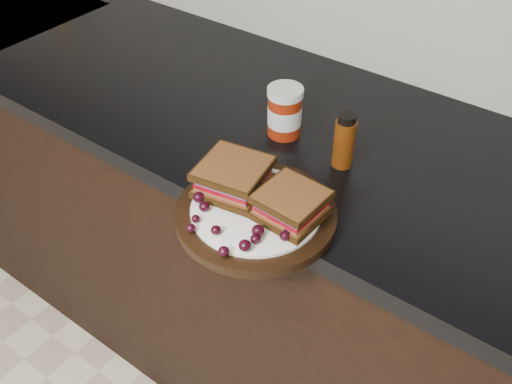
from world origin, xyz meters
TOP-DOWN VIEW (x-y plane):
  - base_cabinets at (0.00, 1.70)m, footprint 3.96×0.58m
  - countertop at (0.00, 1.70)m, footprint 3.98×0.60m
  - sink at (-1.05, 1.70)m, footprint 0.50×0.42m
  - plate at (0.11, 1.41)m, footprint 0.28×0.28m
  - sandwich_left at (0.04, 1.43)m, footprint 0.13×0.13m
  - sandwich_right at (0.16, 1.43)m, footprint 0.11×0.11m
  - grape_0 at (0.02, 1.37)m, footprint 0.02×0.02m
  - grape_1 at (0.04, 1.36)m, footprint 0.02×0.02m
  - grape_2 at (0.05, 1.33)m, footprint 0.01×0.01m
  - grape_3 at (0.05, 1.31)m, footprint 0.02×0.02m
  - grape_4 at (0.09, 1.33)m, footprint 0.02×0.02m
  - grape_5 at (0.09, 1.33)m, footprint 0.02×0.02m
  - grape_6 at (0.13, 1.30)m, footprint 0.02×0.02m
  - grape_7 at (0.15, 1.33)m, footprint 0.02×0.02m
  - grape_8 at (0.15, 1.35)m, footprint 0.02×0.02m
  - grape_9 at (0.15, 1.36)m, footprint 0.02×0.02m
  - grape_10 at (0.19, 1.38)m, footprint 0.02×0.02m
  - grape_11 at (0.19, 1.39)m, footprint 0.02×0.02m
  - grape_12 at (0.19, 1.41)m, footprint 0.02×0.02m
  - grape_13 at (0.18, 1.45)m, footprint 0.02×0.02m
  - grape_14 at (0.16, 1.46)m, footprint 0.02×0.02m
  - grape_15 at (0.07, 1.44)m, footprint 0.02×0.02m
  - grape_16 at (0.03, 1.46)m, footprint 0.02×0.02m
  - grape_17 at (0.04, 1.45)m, footprint 0.02×0.02m
  - grape_18 at (0.02, 1.42)m, footprint 0.02×0.02m
  - grape_19 at (0.02, 1.41)m, footprint 0.02×0.02m
  - grape_20 at (0.07, 1.44)m, footprint 0.02×0.02m
  - grape_21 at (0.06, 1.42)m, footprint 0.02×0.02m
  - grape_22 at (0.03, 1.40)m, footprint 0.02×0.02m
  - condiment_jar at (-0.00, 1.66)m, footprint 0.09×0.09m
  - oil_bottle at (0.15, 1.64)m, footprint 0.05×0.05m

SIDE VIEW (x-z plane):
  - base_cabinets at x=0.00m, z-range 0.00..0.86m
  - sink at x=-1.05m, z-range 0.77..0.93m
  - countertop at x=0.00m, z-range 0.86..0.90m
  - plate at x=0.11m, z-range 0.90..0.92m
  - grape_2 at x=0.05m, z-range 0.92..0.94m
  - grape_3 at x=0.05m, z-range 0.92..0.94m
  - grape_22 at x=0.03m, z-range 0.92..0.94m
  - grape_13 at x=0.18m, z-range 0.92..0.94m
  - grape_12 at x=0.19m, z-range 0.92..0.94m
  - grape_5 at x=0.09m, z-range 0.92..0.94m
  - grape_4 at x=0.09m, z-range 0.92..0.94m
  - grape_21 at x=0.06m, z-range 0.92..0.94m
  - grape_8 at x=0.15m, z-range 0.92..0.94m
  - grape_14 at x=0.16m, z-range 0.92..0.94m
  - grape_10 at x=0.19m, z-range 0.92..0.94m
  - grape_6 at x=0.13m, z-range 0.92..0.94m
  - grape_1 at x=0.04m, z-range 0.92..0.94m
  - grape_11 at x=0.19m, z-range 0.92..0.94m
  - grape_19 at x=0.02m, z-range 0.92..0.94m
  - grape_18 at x=0.02m, z-range 0.92..0.94m
  - grape_16 at x=0.03m, z-range 0.92..0.94m
  - grape_17 at x=0.04m, z-range 0.92..0.94m
  - grape_20 at x=0.07m, z-range 0.92..0.94m
  - grape_7 at x=0.15m, z-range 0.92..0.94m
  - grape_15 at x=0.07m, z-range 0.92..0.94m
  - grape_0 at x=0.02m, z-range 0.92..0.94m
  - grape_9 at x=0.15m, z-range 0.92..0.94m
  - sandwich_right at x=0.16m, z-range 0.92..0.97m
  - sandwich_left at x=0.04m, z-range 0.92..0.98m
  - condiment_jar at x=0.00m, z-range 0.90..1.01m
  - oil_bottle at x=0.15m, z-range 0.90..1.01m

